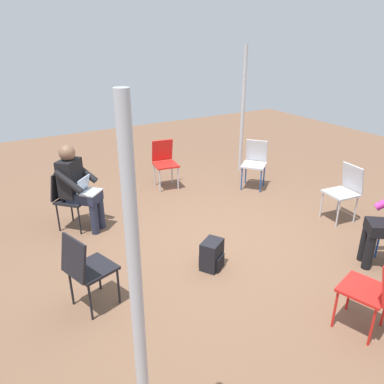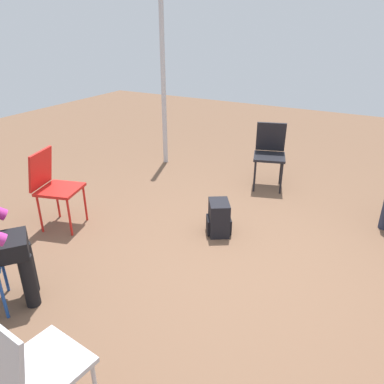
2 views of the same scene
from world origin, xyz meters
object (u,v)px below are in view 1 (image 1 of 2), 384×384
Objects in this scene: chair_north at (86,267)px; chair_northeast at (68,195)px; chair_southeast at (255,161)px; person_with_laptop at (77,184)px; chair_east at (164,160)px; chair_west at (374,287)px; backpack_near_laptop_user at (212,256)px; chair_south at (345,189)px.

chair_northeast is (1.86, -0.28, 0.00)m from chair_north.
chair_southeast is 1.00× the size of chair_northeast.
person_with_laptop is (0.01, 3.15, 0.20)m from chair_southeast.
chair_east is 1.95m from person_with_laptop.
chair_southeast is at bearing 136.11° from person_with_laptop.
chair_northeast and chair_east have the same top height.
chair_west is 1.78m from backpack_near_laptop_user.
chair_northeast is (3.51, 1.88, 0.00)m from chair_west.
chair_northeast is at bearing 101.82° from chair_west.
chair_west is at bearing 99.17° from chair_east.
chair_southeast and chair_south have the same top height.
backpack_near_laptop_user is (-2.61, 0.69, -0.34)m from chair_east.
chair_northeast is 2.00m from chair_east.
person_with_laptop is (-0.12, -0.12, 0.20)m from chair_northeast.
chair_west and chair_northeast have the same top height.
chair_west is at bearing 74.44° from chair_northeast.
person_with_laptop is 2.14m from backpack_near_laptop_user.
chair_east reaches higher than backpack_near_laptop_user.
person_with_laptop is at bearing 34.36° from chair_east.
chair_north is 2.36× the size of backpack_near_laptop_user.
chair_southeast is at bearing 133.96° from chair_northeast.
chair_south and chair_east have the same top height.
chair_northeast is at bearing 47.95° from chair_southeast.
chair_southeast is (1.73, -3.54, 0.00)m from chair_north.
chair_northeast is at bearing -90.00° from person_with_laptop.
chair_south is at bearing -88.19° from backpack_near_laptop_user.
chair_east is (2.53, 1.70, 0.00)m from chair_south.
chair_southeast is at bearing -49.53° from backpack_near_laptop_user.
chair_north and chair_southeast have the same top height.
chair_south is at bearing 110.01° from person_with_laptop.
chair_north is 3.86m from chair_south.
chair_west is 4.21m from chair_east.
chair_east is 2.72m from backpack_near_laptop_user.
chair_west is 1.00× the size of chair_south.
chair_north is 1.00× the size of chair_south.
chair_west is at bearing 34.83° from chair_north.
person_with_laptop reaches higher than chair_northeast.
backpack_near_laptop_user is (-1.78, -1.07, -0.53)m from person_with_laptop.
chair_southeast is at bearing 158.06° from chair_east.
backpack_near_laptop_user is (-1.90, -1.19, -0.34)m from chair_northeast.
chair_north is 1.00× the size of chair_east.
chair_southeast reaches higher than backpack_near_laptop_user.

